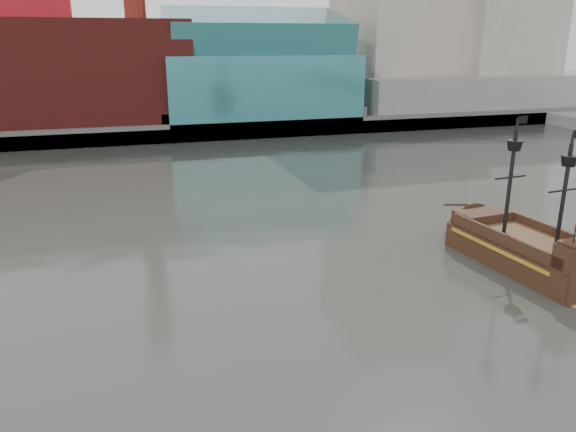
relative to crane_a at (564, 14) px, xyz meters
name	(u,v)px	position (x,y,z in m)	size (l,w,h in m)	color
ground	(425,372)	(-78.63, -82.00, -19.11)	(400.00, 400.00, 0.00)	#2D302A
promenade_far	(181,111)	(-78.63, 10.00, -18.11)	(220.00, 60.00, 2.00)	slate
seawall	(205,132)	(-78.63, -19.50, -17.81)	(220.00, 1.00, 2.60)	#4C4C49
crane_a	(564,14)	(0.00, 0.00, 0.00)	(22.50, 4.00, 32.25)	slate
crane_b	(563,33)	(9.60, 10.00, -3.54)	(19.10, 4.00, 26.25)	slate
pirate_ship	(528,254)	(-65.98, -73.18, -18.17)	(5.41, 14.28, 10.45)	black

